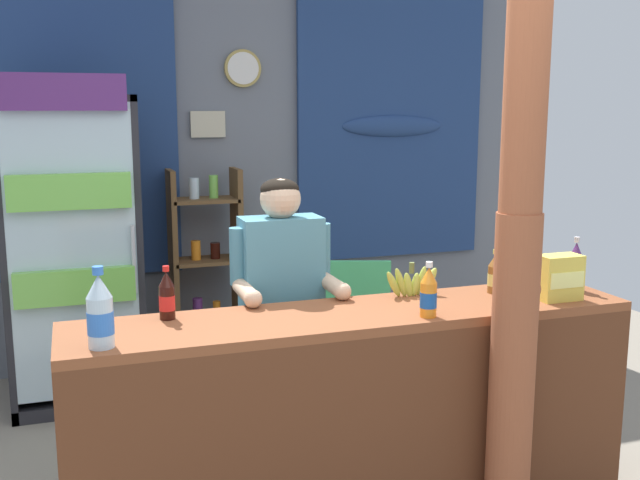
{
  "coord_description": "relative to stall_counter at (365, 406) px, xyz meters",
  "views": [
    {
      "loc": [
        -0.99,
        -2.25,
        1.79
      ],
      "look_at": [
        0.1,
        0.94,
        1.19
      ],
      "focal_mm": 41.27,
      "sensor_mm": 36.0,
      "label": 1
    }
  ],
  "objects": [
    {
      "name": "plastic_lawn_chair",
      "position": [
        0.58,
        1.58,
        -0.07
      ],
      "size": [
        0.56,
        0.56,
        0.86
      ],
      "color": "#4CC675",
      "rests_on": "ground"
    },
    {
      "name": "drink_fridge",
      "position": [
        -1.12,
        1.87,
        0.52
      ],
      "size": [
        0.78,
        0.64,
        1.98
      ],
      "color": "#232328",
      "rests_on": "ground"
    },
    {
      "name": "ground_plane",
      "position": [
        -0.12,
        0.72,
        -0.57
      ],
      "size": [
        7.5,
        7.5,
        0.0
      ],
      "primitive_type": "plane",
      "color": "gray"
    },
    {
      "name": "soda_bottle_grape_soda",
      "position": [
        1.11,
        0.12,
        0.49
      ],
      "size": [
        0.06,
        0.06,
        0.25
      ],
      "color": "#56286B",
      "rests_on": "stall_counter"
    },
    {
      "name": "back_wall_curtained",
      "position": [
        -0.1,
        2.49,
        0.91
      ],
      "size": [
        4.88,
        0.22,
        2.87
      ],
      "color": "slate",
      "rests_on": "ground"
    },
    {
      "name": "soda_bottle_cola",
      "position": [
        -0.77,
        0.24,
        0.47
      ],
      "size": [
        0.06,
        0.06,
        0.22
      ],
      "color": "black",
      "rests_on": "stall_counter"
    },
    {
      "name": "banana_bunch",
      "position": [
        0.34,
        0.27,
        0.44
      ],
      "size": [
        0.28,
        0.05,
        0.16
      ],
      "color": "#B7C647",
      "rests_on": "stall_counter"
    },
    {
      "name": "shopkeeper",
      "position": [
        -0.2,
        0.56,
        0.36
      ],
      "size": [
        0.49,
        0.42,
        1.47
      ],
      "color": "#28282D",
      "rests_on": "ground"
    },
    {
      "name": "soda_bottle_iced_tea",
      "position": [
        0.72,
        0.19,
        0.47
      ],
      "size": [
        0.07,
        0.07,
        0.2
      ],
      "color": "brown",
      "rests_on": "stall_counter"
    },
    {
      "name": "soda_bottle_orange_soda",
      "position": [
        0.25,
        -0.07,
        0.48
      ],
      "size": [
        0.07,
        0.07,
        0.23
      ],
      "color": "orange",
      "rests_on": "stall_counter"
    },
    {
      "name": "soda_bottle_water",
      "position": [
        -1.04,
        -0.05,
        0.51
      ],
      "size": [
        0.09,
        0.09,
        0.3
      ],
      "color": "silver",
      "rests_on": "stall_counter"
    },
    {
      "name": "snack_box_instant_noodle",
      "position": [
        0.92,
        -0.01,
        0.48
      ],
      "size": [
        0.19,
        0.11,
        0.2
      ],
      "color": "#EAD14C",
      "rests_on": "stall_counter"
    },
    {
      "name": "timber_post",
      "position": [
        0.55,
        -0.24,
        0.76
      ],
      "size": [
        0.21,
        0.18,
        2.78
      ],
      "color": "#995133",
      "rests_on": "ground"
    },
    {
      "name": "stall_counter",
      "position": [
        0.0,
        0.0,
        0.0
      ],
      "size": [
        2.42,
        0.49,
        0.95
      ],
      "color": "brown",
      "rests_on": "ground"
    },
    {
      "name": "bottle_shelf_rack",
      "position": [
        -0.27,
        2.22,
        0.16
      ],
      "size": [
        0.48,
        0.28,
        1.39
      ],
      "color": "brown",
      "rests_on": "ground"
    }
  ]
}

